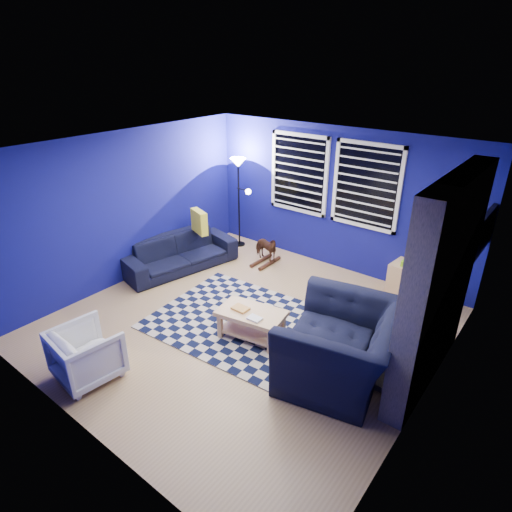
{
  "coord_description": "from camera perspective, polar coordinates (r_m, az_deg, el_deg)",
  "views": [
    {
      "loc": [
        3.3,
        -3.97,
        3.56
      ],
      "look_at": [
        -0.04,
        0.3,
        0.98
      ],
      "focal_mm": 30.0,
      "sensor_mm": 36.0,
      "label": 1
    }
  ],
  "objects": [
    {
      "name": "floor",
      "position": [
        6.27,
        -1.43,
        -9.15
      ],
      "size": [
        5.0,
        5.0,
        0.0
      ],
      "primitive_type": "plane",
      "color": "tan",
      "rests_on": "ground"
    },
    {
      "name": "ceiling",
      "position": [
        5.27,
        -1.73,
        13.83
      ],
      "size": [
        5.0,
        5.0,
        0.0
      ],
      "primitive_type": "plane",
      "rotation": [
        3.14,
        0.0,
        0.0
      ],
      "color": "white",
      "rests_on": "wall_back"
    },
    {
      "name": "wall_back",
      "position": [
        7.62,
        10.54,
        7.37
      ],
      "size": [
        5.0,
        0.0,
        5.0
      ],
      "primitive_type": "plane",
      "rotation": [
        1.57,
        0.0,
        0.0
      ],
      "color": "navy",
      "rests_on": "floor"
    },
    {
      "name": "wall_left",
      "position": [
        7.4,
        -16.8,
        6.14
      ],
      "size": [
        0.0,
        5.0,
        5.0
      ],
      "primitive_type": "plane",
      "rotation": [
        1.57,
        0.0,
        1.57
      ],
      "color": "navy",
      "rests_on": "floor"
    },
    {
      "name": "wall_right",
      "position": [
        4.67,
        23.08,
        -6.52
      ],
      "size": [
        0.0,
        5.0,
        5.0
      ],
      "primitive_type": "plane",
      "rotation": [
        1.57,
        0.0,
        -1.57
      ],
      "color": "navy",
      "rests_on": "floor"
    },
    {
      "name": "fireplace",
      "position": [
        5.15,
        23.09,
        -4.14
      ],
      "size": [
        0.65,
        2.0,
        2.5
      ],
      "color": "gray",
      "rests_on": "floor"
    },
    {
      "name": "window_left",
      "position": [
        7.85,
        5.72,
        10.86
      ],
      "size": [
        1.17,
        0.06,
        1.42
      ],
      "color": "black",
      "rests_on": "wall_back"
    },
    {
      "name": "window_right",
      "position": [
        7.27,
        14.47,
        8.99
      ],
      "size": [
        1.17,
        0.06,
        1.42
      ],
      "color": "black",
      "rests_on": "wall_back"
    },
    {
      "name": "tv",
      "position": [
        6.41,
        27.99,
        2.66
      ],
      "size": [
        0.07,
        1.0,
        0.58
      ],
      "color": "black",
      "rests_on": "wall_right"
    },
    {
      "name": "rug",
      "position": [
        6.33,
        -1.86,
        -8.72
      ],
      "size": [
        2.64,
        2.18,
        0.02
      ],
      "primitive_type": "cube",
      "rotation": [
        0.0,
        0.0,
        0.07
      ],
      "color": "black",
      "rests_on": "floor"
    },
    {
      "name": "sofa",
      "position": [
        7.84,
        -10.2,
        0.45
      ],
      "size": [
        2.19,
        1.24,
        0.6
      ],
      "primitive_type": "imported",
      "rotation": [
        0.0,
        0.0,
        1.35
      ],
      "color": "black",
      "rests_on": "floor"
    },
    {
      "name": "armchair_big",
      "position": [
        5.2,
        11.11,
        -11.68
      ],
      "size": [
        1.65,
        1.51,
        0.92
      ],
      "primitive_type": "imported",
      "rotation": [
        0.0,
        0.0,
        -1.35
      ],
      "color": "black",
      "rests_on": "floor"
    },
    {
      "name": "armchair_bent",
      "position": [
        5.59,
        -21.63,
        -12.0
      ],
      "size": [
        0.78,
        0.8,
        0.66
      ],
      "primitive_type": "imported",
      "rotation": [
        0.0,
        0.0,
        3.02
      ],
      "color": "gray",
      "rests_on": "floor"
    },
    {
      "name": "rocking_horse",
      "position": [
        7.86,
        1.27,
        1.06
      ],
      "size": [
        0.32,
        0.6,
        0.49
      ],
      "primitive_type": "imported",
      "rotation": [
        0.0,
        0.0,
        1.47
      ],
      "color": "#4B3018",
      "rests_on": "floor"
    },
    {
      "name": "coffee_table",
      "position": [
        5.84,
        -0.64,
        -8.39
      ],
      "size": [
        0.97,
        0.67,
        0.45
      ],
      "rotation": [
        0.0,
        0.0,
        0.18
      ],
      "color": "tan",
      "rests_on": "rug"
    },
    {
      "name": "cabinet",
      "position": [
        7.24,
        19.98,
        -3.16
      ],
      "size": [
        0.69,
        0.5,
        0.63
      ],
      "rotation": [
        0.0,
        0.0,
        -0.1
      ],
      "color": "tan",
      "rests_on": "floor"
    },
    {
      "name": "floor_lamp",
      "position": [
        8.29,
        -2.28,
        10.71
      ],
      "size": [
        0.48,
        0.3,
        1.77
      ],
      "color": "black",
      "rests_on": "floor"
    },
    {
      "name": "throw_pillow",
      "position": [
        7.79,
        -7.58,
        4.55
      ],
      "size": [
        0.46,
        0.28,
        0.42
      ],
      "primitive_type": "cube",
      "rotation": [
        0.0,
        0.0,
        -0.35
      ],
      "color": "yellow",
      "rests_on": "sofa"
    }
  ]
}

